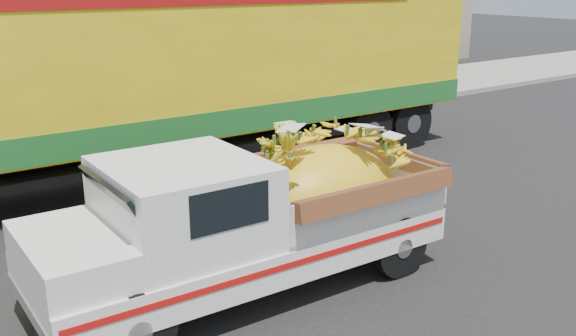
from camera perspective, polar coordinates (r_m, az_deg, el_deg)
ground at (r=7.19m, az=-4.97°, el=-13.74°), size 100.00×100.00×0.00m
curb at (r=13.85m, az=-21.72°, el=0.63°), size 60.00×0.25×0.15m
sidewalk at (r=15.84m, az=-23.71°, el=2.30°), size 60.00×4.00×0.14m
pickup_truck at (r=7.73m, az=-1.45°, el=-3.80°), size 4.98×1.93×1.73m
semi_trailer at (r=12.03m, az=-8.42°, el=9.32°), size 12.01×2.64×3.80m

